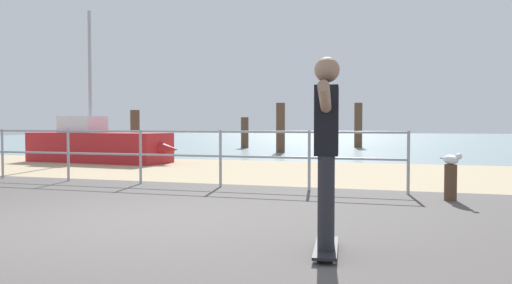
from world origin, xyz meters
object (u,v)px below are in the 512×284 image
at_px(skateboard, 326,248).
at_px(seagull, 452,159).
at_px(sailboat, 103,145).
at_px(bollard_short, 451,183).
at_px(skateboarder, 327,140).

distance_m(skateboard, seagull, 3.81).
height_order(skateboard, seagull, seagull).
xyz_separation_m(sailboat, skateboard, (8.01, -8.55, -0.45)).
distance_m(bollard_short, seagull, 0.36).
bearing_deg(seagull, sailboat, 151.70).
bearing_deg(bollard_short, skateboarder, -110.21).
height_order(skateboard, bollard_short, bollard_short).
bearing_deg(bollard_short, sailboat, 151.75).
relative_size(sailboat, seagull, 11.30).
height_order(skateboarder, seagull, skateboarder).
distance_m(skateboarder, bollard_short, 3.84).
bearing_deg(seagull, skateboard, -110.41).
height_order(sailboat, seagull, sailboat).
bearing_deg(skateboard, sailboat, 133.15).
bearing_deg(sailboat, skateboard, -46.85).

